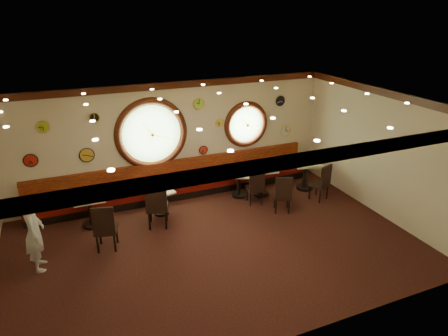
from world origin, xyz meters
TOP-DOWN VIEW (x-y plane):
  - floor at (0.00, 0.00)m, footprint 9.00×6.00m
  - ceiling at (0.00, 0.00)m, footprint 9.00×6.00m
  - wall_back at (0.00, 3.00)m, footprint 9.00×0.02m
  - wall_front at (0.00, -3.00)m, footprint 9.00×0.02m
  - wall_right at (4.50, 0.00)m, footprint 0.02×6.00m
  - molding_back at (0.00, 2.95)m, footprint 9.00×0.10m
  - molding_front at (0.00, -2.95)m, footprint 9.00×0.10m
  - molding_right at (4.45, 0.00)m, footprint 0.10×6.00m
  - banquette_base at (0.00, 2.72)m, footprint 8.00×0.55m
  - banquette_seat at (0.00, 2.72)m, footprint 8.00×0.55m
  - banquette_back at (0.00, 2.94)m, footprint 8.00×0.10m
  - porthole_left_glass at (-0.60, 3.00)m, footprint 1.66×0.02m
  - porthole_left_frame at (-0.60, 2.98)m, footprint 1.98×0.18m
  - porthole_left_ring at (-0.60, 2.95)m, footprint 1.61×0.03m
  - porthole_right_glass at (2.20, 3.00)m, footprint 1.10×0.02m
  - porthole_right_frame at (2.20, 2.98)m, footprint 1.38×0.18m
  - porthole_right_ring at (2.20, 2.95)m, footprint 1.09×0.03m
  - wall_clock_0 at (0.85, 2.96)m, footprint 0.24×0.03m
  - wall_clock_1 at (-2.30, 2.96)m, footprint 0.36×0.03m
  - wall_clock_2 at (-3.60, 2.96)m, footprint 0.32×0.03m
  - wall_clock_3 at (0.75, 2.96)m, footprint 0.30×0.03m
  - wall_clock_4 at (3.55, 2.96)m, footprint 0.34×0.03m
  - wall_clock_5 at (-3.20, 2.96)m, footprint 0.26×0.03m
  - wall_clock_6 at (3.30, 2.96)m, footprint 0.28×0.03m
  - wall_clock_7 at (-2.00, 2.96)m, footprint 0.24×0.03m
  - wall_clock_8 at (1.35, 2.96)m, footprint 0.22×0.03m
  - table_a at (-2.44, 1.97)m, footprint 0.74×0.74m
  - table_b at (-0.71, 1.91)m, footprint 0.72×0.72m
  - table_c at (1.58, 2.08)m, footprint 0.85×0.85m
  - table_d at (2.22, 1.92)m, footprint 0.88×0.88m
  - table_e at (3.58, 1.77)m, footprint 0.92×0.92m
  - chair_a at (-2.24, 0.74)m, footprint 0.58×0.58m
  - chair_b at (-0.96, 1.26)m, footprint 0.63×0.63m
  - chair_c at (1.79, 1.44)m, footprint 0.49×0.49m
  - chair_d at (2.21, 0.76)m, footprint 0.57×0.57m
  - chair_e at (3.57, 0.95)m, footprint 0.57×0.57m
  - condiment_a_salt at (-2.46, 2.03)m, footprint 0.04×0.04m
  - condiment_b_salt at (-0.76, 1.96)m, footprint 0.03×0.03m
  - condiment_c_salt at (1.50, 2.15)m, footprint 0.04×0.04m
  - condiment_d_salt at (2.16, 1.97)m, footprint 0.03×0.03m
  - condiment_a_pepper at (-2.43, 1.97)m, footprint 0.03×0.03m
  - condiment_b_pepper at (-0.67, 1.87)m, footprint 0.04×0.04m
  - condiment_c_pepper at (1.55, 2.01)m, footprint 0.04×0.04m
  - condiment_d_pepper at (2.26, 1.94)m, footprint 0.03×0.03m
  - condiment_a_bottle at (-2.35, 2.04)m, footprint 0.05×0.05m
  - condiment_b_bottle at (-0.63, 1.93)m, footprint 0.04×0.04m
  - condiment_c_bottle at (1.68, 2.17)m, footprint 0.04×0.04m
  - condiment_d_bottle at (2.36, 2.06)m, footprint 0.05×0.05m
  - condiment_e_salt at (3.48, 1.88)m, footprint 0.04×0.04m
  - condiment_e_pepper at (3.56, 1.78)m, footprint 0.03×0.03m
  - condiment_e_bottle at (3.73, 1.88)m, footprint 0.06×0.06m
  - waiter at (-3.61, 0.64)m, footprint 0.40×0.61m

SIDE VIEW (x-z plane):
  - floor at x=0.00m, z-range 0.00..0.00m
  - banquette_base at x=0.00m, z-range 0.00..0.20m
  - banquette_seat at x=0.00m, z-range 0.20..0.50m
  - table_b at x=-0.71m, z-range 0.09..0.75m
  - table_c at x=1.58m, z-range 0.09..0.80m
  - table_a at x=-2.44m, z-range 0.10..0.90m
  - table_d at x=2.22m, z-range 0.11..0.93m
  - table_e at x=3.58m, z-range 0.11..0.95m
  - chair_c at x=1.79m, z-range 0.27..0.89m
  - chair_d at x=2.21m, z-range 0.27..0.91m
  - chair_e at x=3.57m, z-range 0.28..0.93m
  - chair_a at x=-2.24m, z-range 0.29..0.98m
  - chair_b at x=-0.96m, z-range 0.31..1.06m
  - condiment_b_salt at x=-0.76m, z-range 0.66..0.76m
  - condiment_b_pepper at x=-0.67m, z-range 0.66..0.76m
  - condiment_b_bottle at x=-0.63m, z-range 0.66..0.80m
  - banquette_back at x=0.00m, z-range 0.48..1.02m
  - condiment_c_pepper at x=1.55m, z-range 0.71..0.81m
  - condiment_c_salt at x=1.50m, z-range 0.71..0.81m
  - condiment_c_bottle at x=1.68m, z-range 0.71..0.85m
  - waiter at x=-3.61m, z-range 0.00..1.66m
  - condiment_a_pepper at x=-2.43m, z-range 0.79..0.89m
  - condiment_a_salt at x=-2.46m, z-range 0.79..0.91m
  - condiment_d_salt at x=2.16m, z-range 0.82..0.91m
  - condiment_d_pepper at x=2.26m, z-range 0.82..0.91m
  - condiment_a_bottle at x=-2.35m, z-range 0.79..0.96m
  - condiment_e_pepper at x=3.56m, z-range 0.84..0.93m
  - condiment_e_salt at x=3.48m, z-range 0.84..0.94m
  - condiment_d_bottle at x=2.36m, z-range 0.82..0.97m
  - condiment_e_bottle at x=3.73m, z-range 0.84..1.02m
  - wall_clock_0 at x=0.85m, z-range 1.08..1.32m
  - wall_clock_4 at x=3.55m, z-range 1.28..1.62m
  - wall_clock_1 at x=-2.30m, z-range 1.32..1.68m
  - wall_clock_2 at x=-3.60m, z-range 1.39..1.71m
  - wall_back at x=0.00m, z-range 0.00..3.20m
  - wall_front at x=0.00m, z-range 0.00..3.20m
  - wall_right at x=4.50m, z-range 0.00..3.20m
  - porthole_right_ring at x=2.20m, z-range 1.26..2.34m
  - porthole_right_glass at x=2.20m, z-range 1.25..2.35m
  - porthole_right_frame at x=2.20m, z-range 1.11..2.49m
  - porthole_left_glass at x=-0.60m, z-range 1.02..2.68m
  - porthole_left_frame at x=-0.60m, z-range 0.86..2.84m
  - porthole_left_ring at x=-0.60m, z-range 1.04..2.66m
  - wall_clock_8 at x=1.35m, z-range 1.84..2.06m
  - wall_clock_5 at x=-3.20m, z-range 2.22..2.48m
  - wall_clock_6 at x=3.30m, z-range 2.26..2.54m
  - wall_clock_7 at x=-2.00m, z-range 2.33..2.57m
  - wall_clock_3 at x=0.75m, z-range 2.40..2.70m
  - molding_back at x=0.00m, z-range 3.02..3.20m
  - molding_front at x=0.00m, z-range 3.02..3.20m
  - molding_right at x=4.45m, z-range 3.02..3.20m
  - ceiling at x=0.00m, z-range 3.19..3.21m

